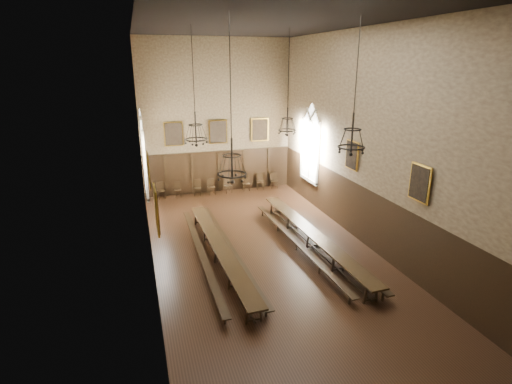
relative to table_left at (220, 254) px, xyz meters
name	(u,v)px	position (x,y,z in m)	size (l,w,h in m)	color
floor	(265,254)	(1.92, 0.17, -0.37)	(9.00, 18.00, 0.02)	black
ceiling	(267,20)	(1.92, 0.17, 8.65)	(9.00, 18.00, 0.02)	black
wall_back	(217,118)	(1.92, 9.18, 4.14)	(9.00, 0.02, 9.00)	#8F7D58
wall_front	(425,246)	(1.92, -8.84, 4.14)	(9.00, 0.02, 9.00)	#8F7D58
wall_left	(144,155)	(-2.59, 0.17, 4.14)	(0.02, 18.00, 9.00)	#8F7D58
wall_right	(369,141)	(6.43, 0.17, 4.14)	(0.02, 18.00, 9.00)	#8F7D58
wainscot_panelling	(265,226)	(1.92, 0.17, 0.89)	(9.00, 18.00, 2.50)	black
table_left	(220,254)	(0.00, 0.00, 0.00)	(0.93, 9.25, 0.72)	black
table_right	(312,240)	(4.02, 0.05, 0.01)	(0.97, 9.58, 0.75)	black
bench_left_outer	(201,255)	(-0.71, 0.31, -0.09)	(0.33, 9.25, 0.42)	black
bench_left_inner	(229,249)	(0.48, 0.44, -0.09)	(0.54, 9.55, 0.43)	black
bench_right_inner	(296,244)	(3.30, 0.08, -0.10)	(0.58, 9.17, 0.41)	black
bench_right_outer	(319,238)	(4.48, 0.30, -0.07)	(0.53, 10.03, 0.45)	black
chair_0	(161,194)	(-1.64, 8.73, -0.07)	(0.49, 0.49, 0.96)	black
chair_1	(178,192)	(-0.67, 8.75, -0.09)	(0.43, 0.43, 0.89)	black
chair_2	(197,191)	(0.48, 8.66, -0.07)	(0.51, 0.51, 0.96)	black
chair_3	(211,190)	(1.33, 8.65, -0.08)	(0.45, 0.45, 0.94)	black
chair_4	(228,188)	(2.34, 8.64, -0.07)	(0.52, 0.52, 0.97)	black
chair_5	(246,186)	(3.52, 8.70, -0.07)	(0.43, 0.43, 0.95)	black
chair_6	(260,184)	(4.47, 8.74, -0.05)	(0.53, 0.53, 1.01)	black
chair_7	(274,183)	(5.37, 8.74, -0.07)	(0.47, 0.47, 0.97)	black
chandelier_back_left	(196,132)	(-0.42, 2.21, 4.52)	(0.92, 0.92, 4.57)	black
chandelier_back_right	(287,123)	(3.76, 2.60, 4.65)	(0.81, 0.81, 4.44)	black
chandelier_front_left	(232,165)	(-0.01, -2.30, 4.20)	(0.93, 0.93, 4.91)	black
chandelier_front_right	(352,139)	(4.19, -2.26, 4.77)	(0.94, 0.94, 4.31)	black
portrait_back_0	(174,134)	(-0.68, 9.05, 3.34)	(1.10, 0.12, 1.40)	#B78B2C
portrait_back_1	(218,132)	(1.92, 9.05, 3.34)	(1.10, 0.12, 1.40)	#B78B2C
portrait_back_2	(260,130)	(4.52, 9.05, 3.34)	(1.10, 0.12, 1.40)	#B78B2C
portrait_left_0	(148,170)	(-2.46, 1.17, 3.34)	(0.12, 1.00, 1.30)	#B78B2C
portrait_left_1	(156,210)	(-2.46, -3.33, 3.34)	(0.12, 1.00, 1.30)	#B78B2C
portrait_right_0	(352,155)	(6.30, 1.17, 3.34)	(0.12, 1.00, 1.30)	#B78B2C
portrait_right_1	(420,183)	(6.30, -3.33, 3.34)	(0.12, 1.00, 1.30)	#B78B2C
window_right	(310,143)	(6.35, 5.67, 3.04)	(0.20, 2.20, 4.60)	white
window_left	(143,153)	(-2.51, 5.67, 3.04)	(0.20, 2.20, 4.60)	white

